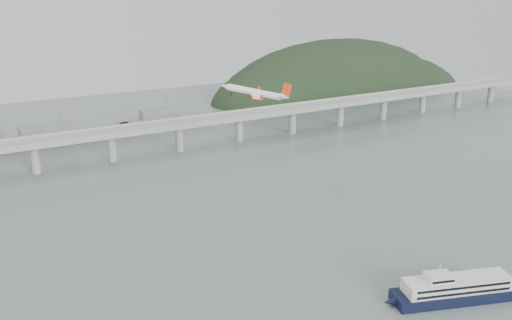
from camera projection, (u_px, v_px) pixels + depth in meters
ground at (323, 277)px, 225.85m from camera, size 900.00×900.00×0.00m
bridge at (151, 131)px, 384.15m from camera, size 800.00×22.00×23.90m
headland at (345, 106)px, 641.78m from camera, size 365.00×155.00×156.00m
ferry at (456, 289)px, 208.46m from camera, size 80.01×34.93×15.64m
airliner at (256, 93)px, 299.47m from camera, size 35.83×33.94×10.89m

